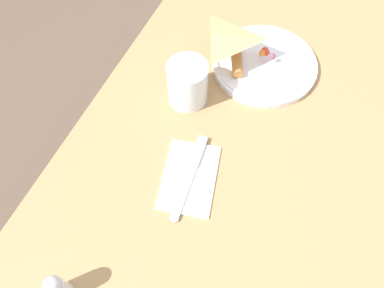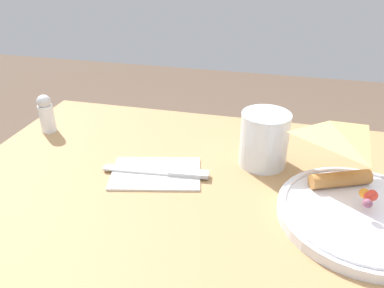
# 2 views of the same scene
# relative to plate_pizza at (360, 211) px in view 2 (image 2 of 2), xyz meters

# --- Properties ---
(plate_pizza) EXTENTS (0.24, 0.24, 0.05)m
(plate_pizza) POSITION_rel_plate_pizza_xyz_m (0.00, 0.00, 0.00)
(plate_pizza) COLOR white
(plate_pizza) RESTS_ON dining_table
(milk_glass) EXTENTS (0.09, 0.09, 0.10)m
(milk_glass) POSITION_rel_plate_pizza_xyz_m (0.15, -0.12, 0.03)
(milk_glass) COLOR white
(milk_glass) RESTS_ON dining_table
(napkin_folded) EXTENTS (0.17, 0.13, 0.00)m
(napkin_folded) POSITION_rel_plate_pizza_xyz_m (0.33, -0.04, -0.01)
(napkin_folded) COLOR white
(napkin_folded) RESTS_ON dining_table
(butter_knife) EXTENTS (0.19, 0.04, 0.01)m
(butter_knife) POSITION_rel_plate_pizza_xyz_m (0.32, -0.04, -0.01)
(butter_knife) COLOR #B2B2B7
(butter_knife) RESTS_ON napkin_folded
(salt_shaker) EXTENTS (0.03, 0.03, 0.08)m
(salt_shaker) POSITION_rel_plate_pizza_xyz_m (0.61, -0.15, 0.03)
(salt_shaker) COLOR white
(salt_shaker) RESTS_ON dining_table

